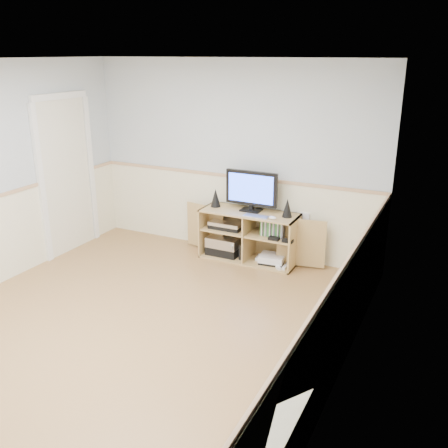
{
  "coord_description": "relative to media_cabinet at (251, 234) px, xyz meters",
  "views": [
    {
      "loc": [
        2.69,
        -3.54,
        2.56
      ],
      "look_at": [
        0.37,
        1.2,
        0.74
      ],
      "focal_mm": 40.0,
      "sensor_mm": 36.0,
      "label": 1
    }
  ],
  "objects": [
    {
      "name": "room",
      "position": [
        -0.41,
        -1.92,
        0.88
      ],
      "size": [
        4.04,
        4.54,
        2.54
      ],
      "color": "tan",
      "rests_on": "ground"
    },
    {
      "name": "media_cabinet",
      "position": [
        0.0,
        0.0,
        0.0
      ],
      "size": [
        1.95,
        0.47,
        0.65
      ],
      "color": "tan",
      "rests_on": "floor"
    },
    {
      "name": "monitor",
      "position": [
        0.0,
        -0.01,
        0.6
      ],
      "size": [
        0.68,
        0.18,
        0.52
      ],
      "color": "black",
      "rests_on": "media_cabinet"
    },
    {
      "name": "speaker_left",
      "position": [
        -0.49,
        -0.04,
        0.44
      ],
      "size": [
        0.13,
        0.13,
        0.24
      ],
      "primitive_type": "cone",
      "color": "black",
      "rests_on": "media_cabinet"
    },
    {
      "name": "speaker_right",
      "position": [
        0.49,
        -0.04,
        0.43
      ],
      "size": [
        0.12,
        0.12,
        0.23
      ],
      "primitive_type": "cone",
      "color": "black",
      "rests_on": "media_cabinet"
    },
    {
      "name": "keyboard",
      "position": [
        0.15,
        -0.2,
        0.32
      ],
      "size": [
        0.32,
        0.13,
        0.01
      ],
      "primitive_type": "cube",
      "rotation": [
        0.0,
        0.0,
        0.02
      ],
      "color": "silver",
      "rests_on": "media_cabinet"
    },
    {
      "name": "mouse",
      "position": [
        0.36,
        -0.2,
        0.34
      ],
      "size": [
        0.11,
        0.08,
        0.04
      ],
      "primitive_type": "ellipsoid",
      "rotation": [
        0.0,
        0.0,
        -0.21
      ],
      "color": "white",
      "rests_on": "media_cabinet"
    },
    {
      "name": "av_components",
      "position": [
        -0.33,
        -0.06,
        -0.11
      ],
      "size": [
        0.51,
        0.32,
        0.47
      ],
      "color": "black",
      "rests_on": "media_cabinet"
    },
    {
      "name": "game_consoles",
      "position": [
        0.32,
        -0.07,
        -0.26
      ],
      "size": [
        0.46,
        0.3,
        0.11
      ],
      "color": "white",
      "rests_on": "media_cabinet"
    },
    {
      "name": "game_cases",
      "position": [
        0.33,
        -0.08,
        0.15
      ],
      "size": [
        0.3,
        0.14,
        0.19
      ],
      "primitive_type": "cube",
      "color": "#3F8C3F",
      "rests_on": "media_cabinet"
    },
    {
      "name": "wall_outlet",
      "position": [
        0.65,
        0.19,
        0.27
      ],
      "size": [
        0.12,
        0.03,
        0.12
      ],
      "primitive_type": "cube",
      "color": "white",
      "rests_on": "wall_back"
    }
  ]
}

